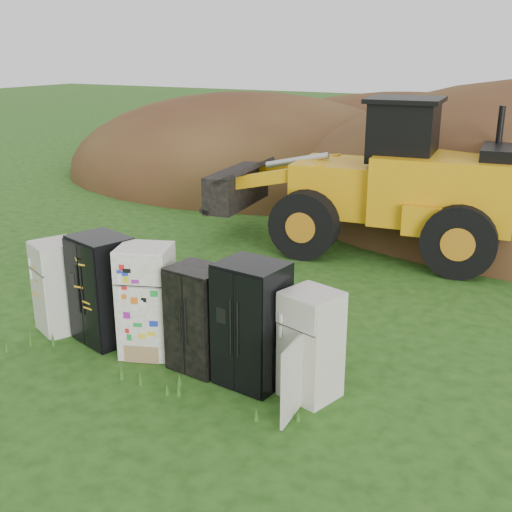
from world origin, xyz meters
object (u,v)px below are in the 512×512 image
(wheel_loader, at_px, (362,175))
(fridge_black_right, at_px, (252,324))
(fridge_leftmost, at_px, (59,287))
(fridge_dark_mid, at_px, (199,318))
(fridge_black_side, at_px, (103,289))
(fridge_sticker, at_px, (147,301))
(fridge_open_door, at_px, (311,345))

(wheel_loader, bearing_deg, fridge_black_right, -89.02)
(fridge_leftmost, height_order, fridge_dark_mid, fridge_dark_mid)
(fridge_black_side, height_order, fridge_sticker, fridge_black_side)
(fridge_leftmost, xyz_separation_m, fridge_black_side, (0.95, 0.06, 0.11))
(fridge_black_side, relative_size, wheel_loader, 0.24)
(wheel_loader, bearing_deg, fridge_open_door, -81.78)
(fridge_black_side, xyz_separation_m, fridge_open_door, (3.83, -0.03, -0.12))
(fridge_dark_mid, bearing_deg, fridge_black_side, -175.60)
(fridge_black_side, relative_size, fridge_open_door, 1.16)
(fridge_dark_mid, relative_size, fridge_black_right, 0.88)
(fridge_leftmost, height_order, fridge_black_right, fridge_black_right)
(fridge_open_door, bearing_deg, fridge_black_side, -164.30)
(fridge_black_right, bearing_deg, fridge_dark_mid, -174.26)
(fridge_black_right, bearing_deg, fridge_leftmost, -173.57)
(fridge_leftmost, relative_size, wheel_loader, 0.21)
(fridge_black_side, distance_m, fridge_open_door, 3.83)
(fridge_dark_mid, bearing_deg, fridge_sticker, -174.93)
(fridge_leftmost, xyz_separation_m, fridge_black_right, (3.86, -0.02, 0.12))
(fridge_black_right, bearing_deg, fridge_black_side, -174.85)
(fridge_leftmost, bearing_deg, fridge_sticker, 24.94)
(fridge_sticker, bearing_deg, wheel_loader, 61.45)
(fridge_dark_mid, height_order, fridge_open_door, fridge_dark_mid)
(fridge_black_side, bearing_deg, fridge_leftmost, -159.77)
(fridge_sticker, xyz_separation_m, fridge_open_door, (2.88, 0.01, -0.11))
(fridge_sticker, distance_m, fridge_dark_mid, 1.02)
(fridge_leftmost, xyz_separation_m, fridge_dark_mid, (2.93, -0.00, 0.01))
(fridge_black_side, height_order, fridge_open_door, fridge_black_side)
(fridge_open_door, height_order, wheel_loader, wheel_loader)
(fridge_black_right, height_order, fridge_open_door, fridge_black_right)
(fridge_black_side, bearing_deg, wheel_loader, 90.92)
(fridge_black_right, distance_m, fridge_open_door, 0.94)
(fridge_sticker, relative_size, wheel_loader, 0.24)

